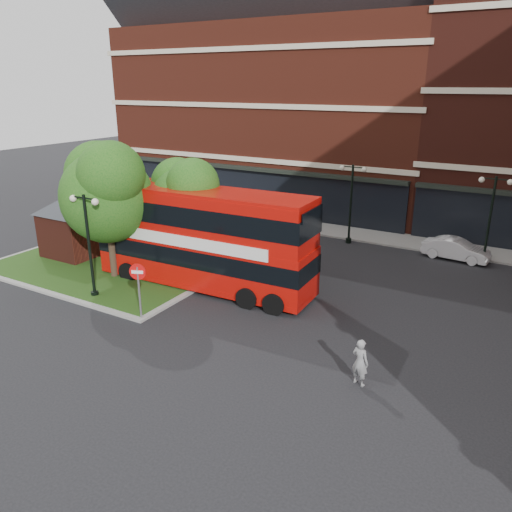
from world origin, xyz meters
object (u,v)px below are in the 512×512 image
Objects in this scene: woman at (360,362)px; car_white at (456,249)px; car_silver at (264,219)px; bus at (202,232)px.

woman is 15.08m from car_white.
car_silver is 12.68m from car_white.
woman reaches higher than car_white.
bus is at bearing -165.31° from car_silver.
car_silver reaches higher than car_white.
woman is 19.22m from car_silver.
bus reaches higher than car_white.
car_white is at bearing 43.94° from bus.
woman is 0.46× the size of car_white.
woman reaches higher than car_silver.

